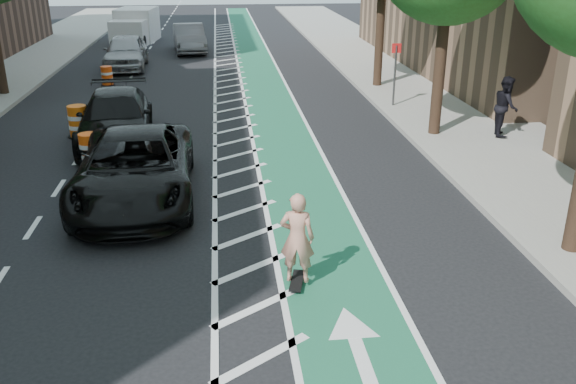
{
  "coord_description": "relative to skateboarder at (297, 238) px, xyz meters",
  "views": [
    {
      "loc": [
        1.06,
        -10.35,
        5.74
      ],
      "look_at": [
        2.34,
        1.16,
        1.1
      ],
      "focal_mm": 38.0,
      "sensor_mm": 36.0,
      "label": 1
    }
  ],
  "objects": [
    {
      "name": "sign_post",
      "position": [
        5.3,
        12.69,
        0.39
      ],
      "size": [
        0.35,
        0.08,
        2.47
      ],
      "color": "#4C4C4C",
      "rests_on": "ground"
    },
    {
      "name": "bike_lane",
      "position": [
        0.7,
        10.69,
        -0.95
      ],
      "size": [
        2.0,
        90.0,
        0.01
      ],
      "primitive_type": "cube",
      "color": "#1A5E42",
      "rests_on": "ground"
    },
    {
      "name": "suv_near",
      "position": [
        -3.38,
        4.51,
        -0.14
      ],
      "size": [
        2.92,
        6.0,
        1.64
      ],
      "primitive_type": "imported",
      "rotation": [
        0.0,
        0.0,
        0.03
      ],
      "color": "black",
      "rests_on": "ground"
    },
    {
      "name": "pedestrian",
      "position": [
        7.69,
        8.33,
        0.14
      ],
      "size": [
        0.95,
        1.09,
        1.9
      ],
      "primitive_type": "imported",
      "rotation": [
        0.0,
        0.0,
        1.29
      ],
      "color": "black",
      "rests_on": "sidewalk_right"
    },
    {
      "name": "sidewalk_right",
      "position": [
        7.2,
        10.69,
        -0.88
      ],
      "size": [
        5.0,
        90.0,
        0.15
      ],
      "primitive_type": "cube",
      "color": "gray",
      "rests_on": "ground"
    },
    {
      "name": "skateboard",
      "position": [
        0.0,
        -0.0,
        -0.87
      ],
      "size": [
        0.39,
        0.8,
        0.1
      ],
      "rotation": [
        0.0,
        0.0,
        -0.24
      ],
      "color": "black",
      "rests_on": "ground"
    },
    {
      "name": "suv_far",
      "position": [
        -4.57,
        9.46,
        -0.17
      ],
      "size": [
        2.62,
        5.56,
        1.57
      ],
      "primitive_type": "imported",
      "rotation": [
        0.0,
        0.0,
        0.08
      ],
      "color": "black",
      "rests_on": "ground"
    },
    {
      "name": "curb_right",
      "position": [
        4.75,
        10.69,
        -0.88
      ],
      "size": [
        0.12,
        90.0,
        0.16
      ],
      "primitive_type": "cube",
      "color": "gray",
      "rests_on": "ground"
    },
    {
      "name": "box_truck",
      "position": [
        -6.62,
        32.02,
        0.01
      ],
      "size": [
        2.77,
        5.26,
        2.1
      ],
      "rotation": [
        0.0,
        0.0,
        -0.11
      ],
      "color": "silver",
      "rests_on": "ground"
    },
    {
      "name": "barrel_b",
      "position": [
        -5.9,
        10.19,
        -0.47
      ],
      "size": [
        0.76,
        0.76,
        1.03
      ],
      "color": "#E65D0C",
      "rests_on": "ground"
    },
    {
      "name": "barrel_a",
      "position": [
        -4.99,
        7.19,
        -0.51
      ],
      "size": [
        0.69,
        0.69,
        0.94
      ],
      "color": "#FF570D",
      "rests_on": "ground"
    },
    {
      "name": "car_silver",
      "position": [
        -5.99,
        22.49,
        -0.11
      ],
      "size": [
        2.18,
        5.05,
        1.7
      ],
      "primitive_type": "imported",
      "rotation": [
        0.0,
        0.0,
        0.04
      ],
      "color": "#9B9BA0",
      "rests_on": "ground"
    },
    {
      "name": "buffer_strip",
      "position": [
        -0.8,
        10.69,
        -0.95
      ],
      "size": [
        1.4,
        90.0,
        0.01
      ],
      "primitive_type": "cube",
      "color": "silver",
      "rests_on": "ground"
    },
    {
      "name": "skateboarder",
      "position": [
        0.0,
        0.0,
        0.0
      ],
      "size": [
        0.7,
        0.54,
        1.71
      ],
      "primitive_type": "imported",
      "rotation": [
        0.0,
        0.0,
        2.9
      ],
      "color": "tan",
      "rests_on": "skateboard"
    },
    {
      "name": "ground",
      "position": [
        -2.3,
        0.69,
        -0.96
      ],
      "size": [
        120.0,
        120.0,
        0.0
      ],
      "primitive_type": "plane",
      "color": "black",
      "rests_on": "ground"
    },
    {
      "name": "barrel_c",
      "position": [
        -6.3,
        18.35,
        -0.56
      ],
      "size": [
        0.62,
        0.62,
        0.85
      ],
      "color": "#DF440B",
      "rests_on": "ground"
    },
    {
      "name": "car_grey",
      "position": [
        -2.98,
        27.58,
        -0.16
      ],
      "size": [
        2.22,
        5.02,
        1.6
      ],
      "primitive_type": "imported",
      "rotation": [
        0.0,
        0.0,
        0.11
      ],
      "color": "slate",
      "rests_on": "ground"
    }
  ]
}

